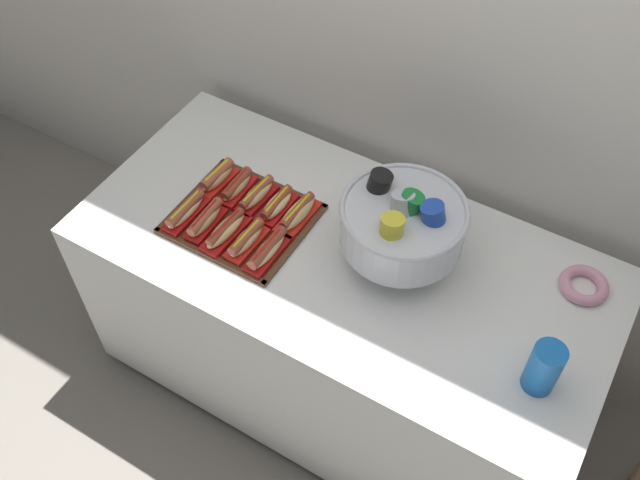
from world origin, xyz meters
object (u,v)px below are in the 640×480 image
object	(u,v)px
buffet_table	(341,318)
hot_dog_7	(257,195)
hot_dog_3	(247,240)
hot_dog_5	(218,177)
hot_dog_1	(206,220)
hot_dog_6	(237,187)
serving_tray	(242,219)
donut	(584,285)
hot_dog_0	(186,211)
punch_bowl	(402,223)
hot_dog_2	(226,230)
hot_dog_4	(268,250)
hot_dog_9	(297,214)
cup_stack	(544,368)
hot_dog_8	(277,205)

from	to	relation	value
buffet_table	hot_dog_7	size ratio (longest dim) A/B	9.95
hot_dog_3	hot_dog_5	distance (m)	0.28
hot_dog_1	hot_dog_6	distance (m)	0.17
serving_tray	donut	bearing A→B (deg)	15.90
hot_dog_0	punch_bowl	size ratio (longest dim) A/B	0.49
hot_dog_5	hot_dog_2	bearing A→B (deg)	-47.88
hot_dog_0	hot_dog_7	world-z (taller)	hot_dog_7
hot_dog_4	donut	world-z (taller)	hot_dog_4
hot_dog_9	hot_dog_6	bearing A→B (deg)	179.85
buffet_table	hot_dog_7	distance (m)	0.52
buffet_table	hot_dog_9	distance (m)	0.44
hot_dog_1	hot_dog_5	size ratio (longest dim) A/B	1.02
hot_dog_4	donut	size ratio (longest dim) A/B	1.26
hot_dog_0	hot_dog_4	xyz separation A→B (m)	(0.30, -0.00, 0.00)
hot_dog_4	hot_dog_6	xyz separation A→B (m)	(-0.22, 0.17, 0.00)
serving_tray	hot_dog_9	world-z (taller)	hot_dog_9
serving_tray	hot_dog_3	size ratio (longest dim) A/B	2.51
cup_stack	hot_dog_1	bearing A→B (deg)	-179.67
buffet_table	hot_dog_1	xyz separation A→B (m)	(-0.41, -0.14, 0.40)
hot_dog_8	punch_bowl	world-z (taller)	punch_bowl
hot_dog_2	hot_dog_4	distance (m)	0.15
hot_dog_6	hot_dog_0	bearing A→B (deg)	-114.59
hot_dog_1	hot_dog_4	xyz separation A→B (m)	(0.22, -0.00, -0.00)
hot_dog_1	hot_dog_2	bearing A→B (deg)	-0.15
buffet_table	hot_dog_2	distance (m)	0.54
hot_dog_0	punch_bowl	distance (m)	0.67
hot_dog_7	hot_dog_8	xyz separation A→B (m)	(0.07, -0.00, -0.00)
hot_dog_0	hot_dog_4	size ratio (longest dim) A/B	0.99
hot_dog_9	punch_bowl	xyz separation A→B (m)	(0.33, 0.03, 0.13)
serving_tray	hot_dog_7	world-z (taller)	hot_dog_7
buffet_table	hot_dog_6	world-z (taller)	hot_dog_6
serving_tray	hot_dog_5	distance (m)	0.17
hot_dog_0	hot_dog_1	world-z (taller)	hot_dog_1
hot_dog_9	hot_dog_3	bearing A→B (deg)	-114.59
cup_stack	donut	distance (m)	0.36
hot_dog_3	punch_bowl	bearing A→B (deg)	25.05
hot_dog_1	hot_dog_9	size ratio (longest dim) A/B	0.89
hot_dog_5	cup_stack	distance (m)	1.14
punch_bowl	donut	bearing A→B (deg)	18.98
hot_dog_1	hot_dog_3	bearing A→B (deg)	-0.15
buffet_table	donut	xyz separation A→B (m)	(0.66, 0.23, 0.38)
hot_dog_2	hot_dog_1	bearing A→B (deg)	179.85
hot_dog_8	hot_dog_9	distance (m)	0.08
buffet_table	hot_dog_6	distance (m)	0.57
hot_dog_0	hot_dog_3	world-z (taller)	hot_dog_3
hot_dog_0	hot_dog_5	bearing A→B (deg)	89.85
hot_dog_2	serving_tray	bearing A→B (deg)	89.85
hot_dog_3	hot_dog_4	bearing A→B (deg)	-0.15
hot_dog_8	hot_dog_6	bearing A→B (deg)	179.85
hot_dog_0	hot_dog_7	xyz separation A→B (m)	(0.15, 0.16, 0.00)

